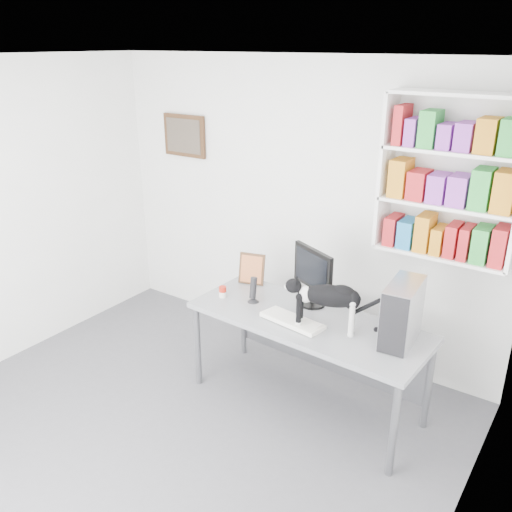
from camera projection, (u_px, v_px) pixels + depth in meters
name	position (u px, v px, depth m)	size (l,w,h in m)	color
room	(137.00, 281.00, 3.49)	(4.01, 4.01, 2.70)	#4E4D52
bookshelf	(451.00, 178.00, 3.98)	(1.03, 0.28, 1.24)	white
wall_art	(184.00, 136.00, 5.48)	(0.52, 0.04, 0.42)	#472C17
desk	(306.00, 362.00, 4.34)	(1.89, 0.73, 0.79)	slate
monitor	(313.00, 277.00, 4.34)	(0.46, 0.22, 0.49)	black
keyboard	(292.00, 321.00, 4.13)	(0.50, 0.19, 0.04)	white
pc_tower	(402.00, 313.00, 3.81)	(0.20, 0.45, 0.45)	#AAAAAF
speaker	(253.00, 289.00, 4.43)	(0.10, 0.10, 0.23)	black
leaning_print	(252.00, 268.00, 4.76)	(0.23, 0.09, 0.29)	#472C17
soup_can	(223.00, 292.00, 4.54)	(0.06, 0.06, 0.09)	#B51E0F
cat	(328.00, 307.00, 3.96)	(0.63, 0.17, 0.39)	black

